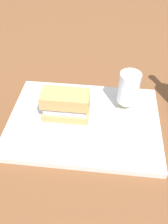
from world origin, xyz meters
The scene contains 7 objects.
ground_plane centered at (0.00, 0.00, 0.00)m, with size 3.00×3.00×0.00m, color brown.
tray centered at (0.00, 0.00, 0.01)m, with size 0.44×0.32×0.02m, color silver.
placemat centered at (0.00, 0.00, 0.02)m, with size 0.38×0.27×0.00m, color silver.
plate centered at (-0.05, -0.01, 0.03)m, with size 0.19×0.19×0.01m, color white.
sandwich centered at (-0.05, -0.01, 0.08)m, with size 0.13×0.06×0.08m.
beer_glass centered at (0.12, 0.06, 0.09)m, with size 0.06×0.06×0.12m.
napkin_folded centered at (0.08, -0.05, 0.02)m, with size 0.09×0.07×0.01m, color white.
Camera 1 is at (0.05, -0.48, 0.53)m, focal length 38.48 mm.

